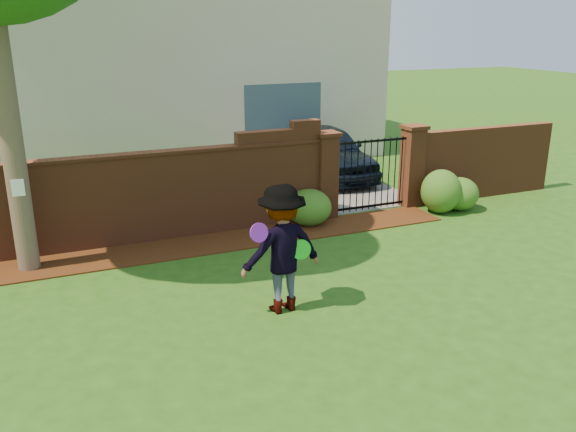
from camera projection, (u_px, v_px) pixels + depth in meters
name	position (u px, v px, depth m)	size (l,w,h in m)	color
ground	(300.00, 315.00, 8.68)	(80.00, 80.00, 0.01)	#234A12
mulch_bed	(182.00, 248.00, 11.24)	(11.10, 1.08, 0.03)	#37190A
brick_wall	(115.00, 199.00, 11.15)	(8.70, 0.31, 2.16)	brown
brick_wall_return	(482.00, 162.00, 14.38)	(4.00, 0.25, 1.70)	brown
pillar_left	(326.00, 175.00, 12.78)	(0.50, 0.50, 1.88)	brown
pillar_right	(412.00, 166.00, 13.60)	(0.50, 0.50, 1.88)	brown
iron_gate	(370.00, 174.00, 13.23)	(1.78, 0.03, 1.60)	black
driveway	(297.00, 172.00, 16.99)	(3.20, 8.00, 0.01)	#65625E
house	(173.00, 53.00, 18.58)	(12.40, 6.40, 6.30)	beige
car	(330.00, 153.00, 16.15)	(1.66, 4.12, 1.40)	black
paper_notice	(18.00, 188.00, 9.69)	(0.20, 0.01, 0.28)	white
shrub_left	(309.00, 207.00, 12.45)	(0.94, 0.94, 0.77)	#215319
shrub_middle	(441.00, 191.00, 13.25)	(0.89, 0.89, 0.98)	#215319
shrub_right	(460.00, 194.00, 13.48)	(0.85, 0.85, 0.75)	#215319
man	(283.00, 250.00, 8.54)	(1.24, 0.71, 1.91)	gray
frisbee_purple	(259.00, 233.00, 8.16)	(0.27, 0.27, 0.03)	purple
frisbee_green	(301.00, 249.00, 8.49)	(0.29, 0.29, 0.03)	green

